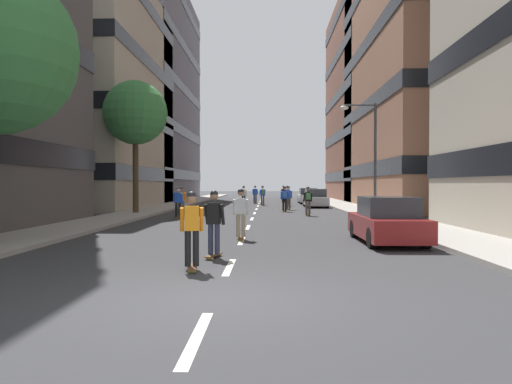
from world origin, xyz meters
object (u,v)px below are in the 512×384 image
object	(u,v)px
skater_8	(308,199)
parked_car_far	(315,199)
streetlamp_right	(369,146)
skater_7	(287,194)
skater_11	(214,220)
skater_3	(255,193)
parked_car_mid	(308,196)
skater_10	(244,195)
street_tree_near	(135,113)
skater_5	(283,193)
skater_2	(178,201)
skater_4	(289,197)
skater_6	(241,211)
skater_0	(192,227)
skater_12	(263,194)
parked_car_near	(387,221)
skater_1	(182,200)
skater_9	(285,197)

from	to	relation	value
skater_8	parked_car_far	bearing A→B (deg)	81.88
streetlamp_right	skater_7	bearing A→B (deg)	106.92
skater_7	skater_11	size ratio (longest dim) A/B	1.00
skater_3	skater_7	size ratio (longest dim) A/B	1.00
parked_car_mid	skater_8	xyz separation A→B (m)	(-1.51, -17.95, 0.32)
skater_7	skater_10	distance (m)	3.84
street_tree_near	skater_5	size ratio (longest dim) A/B	4.65
parked_car_far	skater_2	xyz separation A→B (m)	(-9.00, -12.75, 0.29)
skater_4	skater_7	distance (m)	6.49
skater_6	skater_10	size ratio (longest dim) A/B	1.00
parked_car_far	skater_0	distance (m)	29.06
skater_12	streetlamp_right	bearing A→B (deg)	-66.54
parked_car_near	street_tree_near	bearing A→B (deg)	131.83
parked_car_near	skater_1	distance (m)	15.28
street_tree_near	skater_9	size ratio (longest dim) A/B	4.65
parked_car_near	streetlamp_right	distance (m)	12.67
parked_car_mid	skater_9	xyz separation A→B (m)	(-2.78, -13.68, 0.32)
skater_0	street_tree_near	bearing A→B (deg)	109.44
skater_9	parked_car_near	bearing A→B (deg)	-80.77
parked_car_far	skater_7	world-z (taller)	skater_7
street_tree_near	skater_11	xyz separation A→B (m)	(6.92, -17.02, -5.39)
streetlamp_right	skater_2	size ratio (longest dim) A/B	3.65
street_tree_near	skater_8	world-z (taller)	street_tree_near
parked_car_near	parked_car_far	distance (m)	23.43
skater_7	skater_12	world-z (taller)	same
street_tree_near	skater_8	xyz separation A→B (m)	(10.75, -0.88, -5.36)
skater_2	parked_car_mid	bearing A→B (deg)	65.87
skater_1	skater_2	size ratio (longest dim) A/B	1.00
skater_7	skater_6	bearing A→B (deg)	-95.93
parked_car_mid	skater_1	bearing A→B (deg)	-116.18
skater_3	skater_10	distance (m)	5.05
skater_1	skater_7	distance (m)	15.23
skater_8	skater_11	size ratio (longest dim) A/B	1.00
skater_12	skater_7	bearing A→B (deg)	-21.59
skater_2	skater_6	size ratio (longest dim) A/B	1.00
skater_3	skater_12	world-z (taller)	same
skater_1	skater_7	world-z (taller)	same
parked_car_far	skater_7	bearing A→B (deg)	132.31
streetlamp_right	skater_5	distance (m)	20.13
parked_car_near	parked_car_mid	distance (m)	30.77
skater_3	skater_11	bearing A→B (deg)	-90.20
parked_car_far	skater_6	distance (m)	23.26
skater_1	skater_2	distance (m)	1.61
skater_11	skater_12	world-z (taller)	same
skater_4	skater_8	distance (m)	6.66
parked_car_far	skater_3	distance (m)	8.87
parked_car_mid	skater_5	distance (m)	2.51
streetlamp_right	skater_8	size ratio (longest dim) A/B	3.65
skater_12	parked_car_mid	bearing A→B (deg)	42.13
parked_car_near	skater_7	size ratio (longest dim) A/B	2.47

